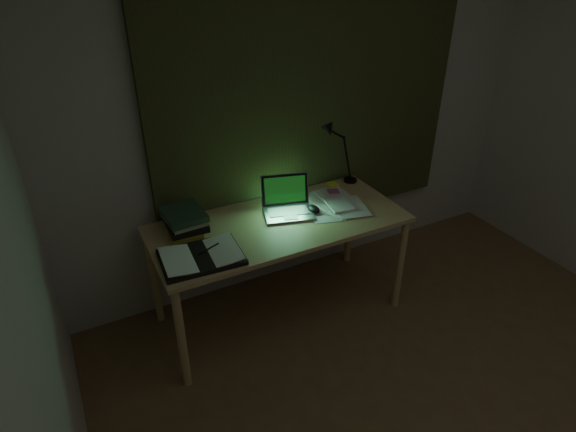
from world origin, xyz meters
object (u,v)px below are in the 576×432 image
object	(u,v)px
loose_papers	(331,205)
desk_lamp	(353,148)
laptop	(289,199)
open_textbook	(201,256)
desk	(280,269)
book_stack	(184,221)

from	to	relation	value
loose_papers	desk_lamp	bearing A→B (deg)	38.34
laptop	open_textbook	bearing A→B (deg)	-146.05
laptop	desk_lamp	world-z (taller)	desk_lamp
laptop	open_textbook	world-z (taller)	laptop
desk	loose_papers	world-z (taller)	loose_papers
desk	desk_lamp	bearing A→B (deg)	21.25
desk_lamp	laptop	bearing A→B (deg)	-153.23
desk	laptop	size ratio (longest dim) A/B	4.55
desk	loose_papers	size ratio (longest dim) A/B	4.55
desk	open_textbook	bearing A→B (deg)	-163.82
loose_papers	desk	bearing A→B (deg)	-176.98
laptop	book_stack	distance (m)	0.65
open_textbook	book_stack	bearing A→B (deg)	92.58
book_stack	loose_papers	bearing A→B (deg)	-8.71
laptop	book_stack	bearing A→B (deg)	-174.08
desk_lamp	open_textbook	bearing A→B (deg)	-154.28
laptop	open_textbook	distance (m)	0.68
open_textbook	laptop	bearing A→B (deg)	21.73
book_stack	laptop	bearing A→B (deg)	-9.97
book_stack	open_textbook	bearing A→B (deg)	-91.09
laptop	book_stack	world-z (taller)	laptop
loose_papers	desk_lamp	size ratio (longest dim) A/B	0.69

